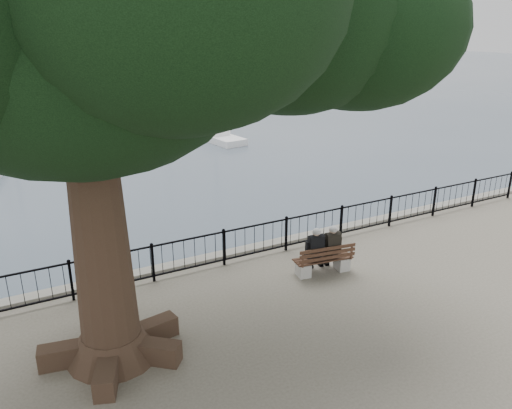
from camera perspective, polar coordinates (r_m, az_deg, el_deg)
harbor at (r=14.96m, az=-0.91°, el=-7.02°), size 260.00×260.00×1.20m
railing at (r=14.11m, az=0.00°, el=-3.98°), size 22.06×0.06×1.00m
bench at (r=13.47m, az=7.73°, el=-6.62°), size 1.65×0.71×0.84m
person_left at (r=13.29m, az=6.59°, el=-5.40°), size 0.43×0.70×1.34m
person_right at (r=13.50m, az=8.44°, el=-5.08°), size 0.43×0.70×1.34m
lion_monument at (r=59.56m, az=-20.99°, el=13.76°), size 6.46×6.46×9.41m
sailboat_b at (r=33.89m, az=-26.15°, el=5.96°), size 2.93×5.69×12.33m
sailboat_c at (r=34.18m, az=-4.86°, el=7.96°), size 2.39×5.94×11.67m
sailboat_f at (r=40.27m, az=-17.95°, el=8.83°), size 2.89×5.34×9.90m
sailboat_g at (r=48.95m, az=-10.35°, el=11.24°), size 3.19×6.18×11.41m
far_shore at (r=93.90m, az=-8.99°, el=17.46°), size 30.00×8.60×9.18m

